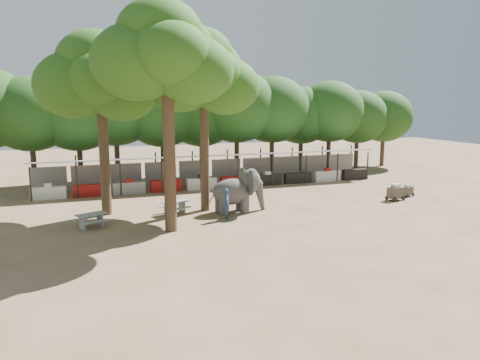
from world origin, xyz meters
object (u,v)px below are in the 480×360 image
object	(u,v)px
yard_tree_left	(98,78)
picnic_table_far	(175,206)
cart_back	(407,190)
yard_tree_back	(201,74)
cart_front	(396,192)
elephant	(238,191)
yard_tree_center	(163,55)
handler	(227,204)
picnic_table_near	(91,218)

from	to	relation	value
yard_tree_left	picnic_table_far	world-z (taller)	yard_tree_left
yard_tree_left	cart_back	size ratio (longest dim) A/B	10.02
yard_tree_back	cart_front	size ratio (longest dim) A/B	8.54
yard_tree_back	elephant	bearing A→B (deg)	-33.95
yard_tree_center	picnic_table_far	bearing A→B (deg)	72.56
yard_tree_left	yard_tree_back	distance (m)	6.09
handler	yard_tree_back	bearing A→B (deg)	31.38
yard_tree_center	cart_back	world-z (taller)	yard_tree_center
yard_tree_back	handler	distance (m)	8.17
elephant	handler	world-z (taller)	elephant
yard_tree_center	picnic_table_near	world-z (taller)	yard_tree_center
cart_front	cart_back	distance (m)	1.84
cart_front	yard_tree_back	bearing A→B (deg)	161.01
handler	picnic_table_near	world-z (taller)	handler
handler	cart_front	distance (m)	12.83
yard_tree_left	yard_tree_center	size ratio (longest dim) A/B	0.92
yard_tree_center	cart_front	bearing A→B (deg)	7.74
yard_tree_left	yard_tree_center	world-z (taller)	yard_tree_center
cart_front	handler	bearing A→B (deg)	173.22
picnic_table_near	cart_front	world-z (taller)	cart_front
yard_tree_left	handler	distance (m)	10.63
yard_tree_back	cart_front	xyz separation A→B (m)	(13.51, -1.76, -7.96)
yard_tree_center	picnic_table_far	size ratio (longest dim) A/B	6.13
picnic_table_far	cart_back	world-z (taller)	cart_back
handler	cart_front	size ratio (longest dim) A/B	1.38
cart_back	picnic_table_far	bearing A→B (deg)	156.89
yard_tree_back	handler	world-z (taller)	yard_tree_back
picnic_table_near	cart_back	xyz separation A→B (m)	(22.05, 1.11, -0.06)
yard_tree_center	cart_front	xyz separation A→B (m)	(16.50, 2.24, -8.63)
yard_tree_center	elephant	world-z (taller)	yard_tree_center
yard_tree_left	handler	world-z (taller)	yard_tree_left
yard_tree_left	yard_tree_back	xyz separation A→B (m)	(6.00, -1.00, 0.34)
handler	picnic_table_far	bearing A→B (deg)	65.68
yard_tree_left	yard_tree_back	bearing A→B (deg)	-9.46
elephant	picnic_table_near	size ratio (longest dim) A/B	1.76
yard_tree_center	yard_tree_left	bearing A→B (deg)	120.96
elephant	picnic_table_near	distance (m)	8.94
handler	picnic_table_far	world-z (taller)	handler
yard_tree_left	cart_back	distance (m)	22.63
elephant	picnic_table_near	xyz separation A→B (m)	(-8.87, -0.76, -0.85)
handler	picnic_table_near	distance (m)	7.66
handler	picnic_table_near	size ratio (longest dim) A/B	0.92
elephant	cart_front	world-z (taller)	elephant
yard_tree_center	yard_tree_back	distance (m)	5.04
cart_front	yard_tree_center	bearing A→B (deg)	176.16
yard_tree_back	picnic_table_far	world-z (taller)	yard_tree_back
yard_tree_back	yard_tree_center	bearing A→B (deg)	-126.86
elephant	cart_front	bearing A→B (deg)	-2.51
yard_tree_center	picnic_table_far	world-z (taller)	yard_tree_center
picnic_table_far	cart_back	size ratio (longest dim) A/B	1.79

